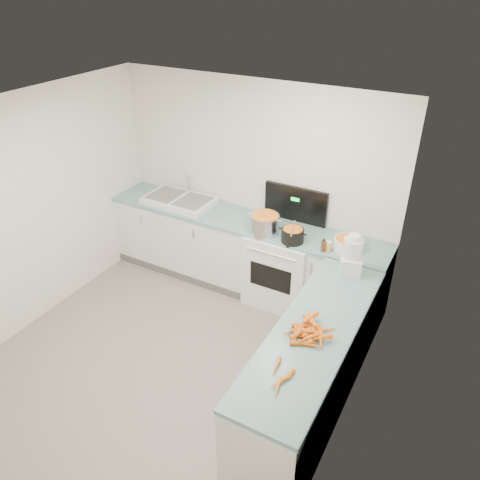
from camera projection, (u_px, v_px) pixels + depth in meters
The scene contains 19 objects.
floor at pixel (161, 371), 4.70m from camera, with size 3.50×4.00×0.00m, color gray, non-canonical shape.
ceiling at pixel (132, 127), 3.43m from camera, with size 3.50×4.00×0.00m, color white, non-canonical shape.
wall_back at pixel (254, 186), 5.57m from camera, with size 3.50×2.50×0.00m, color white, non-canonical shape.
wall_left at pixel (13, 222), 4.79m from camera, with size 4.00×2.50×0.00m, color white, non-canonical shape.
wall_right at pixel (343, 334), 3.34m from camera, with size 4.00×2.50×0.00m, color white, non-canonical shape.
counter_back at pixel (242, 253), 5.74m from camera, with size 3.50×0.62×0.94m.
counter_right at pixel (311, 370), 4.09m from camera, with size 0.62×2.20×0.94m.
stove at pixel (283, 265), 5.50m from camera, with size 0.76×0.65×1.36m.
sink at pixel (179, 200), 5.86m from camera, with size 0.86×0.52×0.31m.
steel_pot at pixel (264, 225), 5.18m from camera, with size 0.33×0.33×0.24m, color silver.
black_pot at pixel (293, 236), 5.03m from camera, with size 0.24×0.24×0.17m, color black.
wooden_spoon at pixel (293, 228), 4.98m from camera, with size 0.01×0.01×0.34m, color #AD7A47.
mixing_bowl at pixel (347, 244), 4.88m from camera, with size 0.29×0.29×0.13m, color white.
extract_bottle at pixel (323, 246), 4.86m from camera, with size 0.05×0.05×0.13m, color #593319.
spice_jar at pixel (329, 247), 4.87m from camera, with size 0.06×0.06×0.10m, color #E5B266.
food_processor at pixel (352, 256), 4.48m from camera, with size 0.26×0.29×0.41m.
carrot_pile at pixel (308, 331), 3.78m from camera, with size 0.39×0.47×0.09m.
peeled_carrots at pixel (280, 377), 3.37m from camera, with size 0.18×0.36×0.04m.
peelings at pixel (164, 194), 5.92m from camera, with size 0.24×0.25×0.01m.
Camera 1 is at (2.32, -2.57, 3.53)m, focal length 35.00 mm.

